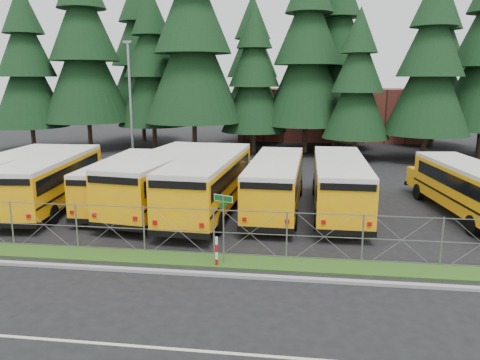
# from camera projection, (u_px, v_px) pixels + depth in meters

# --- Properties ---
(ground) EXTENTS (120.00, 120.00, 0.00)m
(ground) POSITION_uv_depth(u_px,v_px,m) (241.00, 248.00, 20.35)
(ground) COLOR black
(ground) RESTS_ON ground
(curb) EXTENTS (50.00, 0.25, 0.12)m
(curb) POSITION_uv_depth(u_px,v_px,m) (230.00, 275.00, 17.33)
(curb) COLOR gray
(curb) RESTS_ON ground
(grass_verge) EXTENTS (50.00, 1.40, 0.06)m
(grass_verge) POSITION_uv_depth(u_px,v_px,m) (235.00, 262.00, 18.70)
(grass_verge) COLOR #234D16
(grass_verge) RESTS_ON ground
(road_lane_line) EXTENTS (50.00, 0.12, 0.01)m
(road_lane_line) POSITION_uv_depth(u_px,v_px,m) (202.00, 351.00, 12.60)
(road_lane_line) COLOR beige
(road_lane_line) RESTS_ON ground
(chainlink_fence) EXTENTS (44.00, 0.10, 2.00)m
(chainlink_fence) POSITION_uv_depth(u_px,v_px,m) (238.00, 233.00, 19.17)
(chainlink_fence) COLOR gray
(chainlink_fence) RESTS_ON ground
(brick_building) EXTENTS (22.00, 10.00, 6.00)m
(brick_building) POSITION_uv_depth(u_px,v_px,m) (331.00, 113.00, 57.68)
(brick_building) COLOR brown
(brick_building) RESTS_ON ground
(bus_0) EXTENTS (2.83, 11.18, 2.92)m
(bus_0) POSITION_uv_depth(u_px,v_px,m) (16.00, 179.00, 27.40)
(bus_0) COLOR #FFB908
(bus_0) RESTS_ON ground
(bus_1) EXTENTS (3.89, 11.65, 2.99)m
(bus_1) POSITION_uv_depth(u_px,v_px,m) (54.00, 181.00, 26.48)
(bus_1) COLOR #FFB908
(bus_1) RESTS_ON ground
(bus_2) EXTENTS (2.52, 10.41, 2.73)m
(bus_2) POSITION_uv_depth(u_px,v_px,m) (126.00, 183.00, 26.81)
(bus_2) COLOR #FFB908
(bus_2) RESTS_ON ground
(bus_3) EXTENTS (4.49, 12.31, 3.16)m
(bus_3) POSITION_uv_depth(u_px,v_px,m) (166.00, 181.00, 26.25)
(bus_3) COLOR #FFB908
(bus_3) RESTS_ON ground
(bus_4) EXTENTS (3.55, 12.37, 3.21)m
(bus_4) POSITION_uv_depth(u_px,v_px,m) (210.00, 184.00, 25.34)
(bus_4) COLOR #FFB908
(bus_4) RESTS_ON ground
(bus_5) EXTENTS (3.00, 11.30, 2.94)m
(bus_5) POSITION_uv_depth(u_px,v_px,m) (276.00, 185.00, 25.74)
(bus_5) COLOR #FFB908
(bus_5) RESTS_ON ground
(bus_6) EXTENTS (2.82, 11.52, 3.01)m
(bus_6) POSITION_uv_depth(u_px,v_px,m) (339.00, 186.00, 25.40)
(bus_6) COLOR #FFB908
(bus_6) RESTS_ON ground
(bus_east) EXTENTS (4.03, 11.09, 2.84)m
(bus_east) POSITION_uv_depth(u_px,v_px,m) (466.00, 190.00, 24.70)
(bus_east) COLOR #FFB908
(bus_east) RESTS_ON ground
(street_sign) EXTENTS (0.78, 0.52, 2.81)m
(street_sign) POSITION_uv_depth(u_px,v_px,m) (223.00, 215.00, 18.15)
(street_sign) COLOR gray
(street_sign) RESTS_ON ground
(striped_bollard) EXTENTS (0.11, 0.11, 1.20)m
(striped_bollard) POSITION_uv_depth(u_px,v_px,m) (217.00, 252.00, 18.20)
(striped_bollard) COLOR #B20C0C
(striped_bollard) RESTS_ON ground
(light_standard) EXTENTS (0.70, 0.35, 10.14)m
(light_standard) POSITION_uv_depth(u_px,v_px,m) (130.00, 100.00, 38.04)
(light_standard) COLOR gray
(light_standard) RESTS_ON ground
(conifer_0) EXTENTS (7.39, 7.39, 16.34)m
(conifer_0) POSITION_uv_depth(u_px,v_px,m) (27.00, 69.00, 46.53)
(conifer_0) COLOR black
(conifer_0) RESTS_ON ground
(conifer_1) EXTENTS (8.94, 8.94, 19.76)m
(conifer_1) POSITION_uv_depth(u_px,v_px,m) (84.00, 51.00, 46.74)
(conifer_1) COLOR black
(conifer_1) RESTS_ON ground
(conifer_2) EXTENTS (7.37, 7.37, 16.30)m
(conifer_2) POSITION_uv_depth(u_px,v_px,m) (152.00, 69.00, 47.92)
(conifer_2) COLOR black
(conifer_2) RESTS_ON ground
(conifer_3) EXTENTS (9.52, 9.52, 21.06)m
(conifer_3) POSITION_uv_depth(u_px,v_px,m) (193.00, 42.00, 43.95)
(conifer_3) COLOR black
(conifer_3) RESTS_ON ground
(conifer_4) EXTENTS (6.44, 6.44, 14.25)m
(conifer_4) POSITION_uv_depth(u_px,v_px,m) (254.00, 79.00, 45.18)
(conifer_4) COLOR black
(conifer_4) RESTS_ON ground
(conifer_5) EXTENTS (8.49, 8.49, 18.78)m
(conifer_5) POSITION_uv_depth(u_px,v_px,m) (308.00, 55.00, 44.67)
(conifer_5) COLOR black
(conifer_5) RESTS_ON ground
(conifer_6) EXTENTS (6.02, 6.02, 13.31)m
(conifer_6) POSITION_uv_depth(u_px,v_px,m) (357.00, 85.00, 41.36)
(conifer_6) COLOR black
(conifer_6) RESTS_ON ground
(conifer_7) EXTENTS (7.37, 7.37, 16.29)m
(conifer_7) POSITION_uv_depth(u_px,v_px,m) (430.00, 67.00, 40.13)
(conifer_7) COLOR black
(conifer_7) RESTS_ON ground
(conifer_10) EXTENTS (8.65, 8.65, 19.14)m
(conifer_10) POSITION_uv_depth(u_px,v_px,m) (141.00, 58.00, 53.81)
(conifer_10) COLOR black
(conifer_10) RESTS_ON ground
(conifer_11) EXTENTS (7.35, 7.35, 16.25)m
(conifer_11) POSITION_uv_depth(u_px,v_px,m) (252.00, 70.00, 51.87)
(conifer_11) COLOR black
(conifer_11) RESTS_ON ground
(conifer_12) EXTENTS (8.43, 8.43, 18.65)m
(conifer_12) POSITION_uv_depth(u_px,v_px,m) (337.00, 57.00, 47.22)
(conifer_12) COLOR black
(conifer_12) RESTS_ON ground
(conifer_13) EXTENTS (7.86, 7.86, 17.37)m
(conifer_13) POSITION_uv_depth(u_px,v_px,m) (438.00, 64.00, 49.53)
(conifer_13) COLOR black
(conifer_13) RESTS_ON ground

